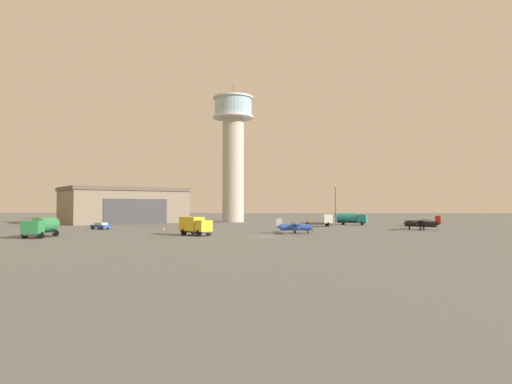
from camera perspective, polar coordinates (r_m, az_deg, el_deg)
The scene contains 13 objects.
ground_plane at distance 67.43m, azimuth 0.87°, elevation -5.88°, with size 400.00×400.00×0.00m, color #60605E.
control_tower at distance 126.39m, azimuth -3.02°, elevation 6.10°, with size 11.76×11.76×40.20m.
hangar at distance 125.10m, azimuth -17.01°, elevation -1.68°, with size 36.88×34.94×9.64m.
airplane_blue at distance 75.14m, azimuth 5.21°, elevation -4.54°, with size 6.81×8.67×2.56m.
airplane_black at distance 91.65m, azimuth 20.93°, elevation -3.84°, with size 7.42×8.52×2.83m.
truck_fuel_tanker_green at distance 73.46m, azimuth -26.34°, elevation -4.04°, with size 3.43×7.07×3.04m.
truck_fuel_tanker_teal at distance 109.03m, azimuth 12.43°, elevation -3.39°, with size 7.46×4.61×2.91m.
truck_flatbed_white at distance 100.34m, azimuth 8.68°, elevation -3.74°, with size 7.25×3.55×2.75m.
truck_box_yellow at distance 70.35m, azimuth -8.04°, elevation -4.35°, with size 5.86×5.58×2.96m.
car_orange at distance 106.66m, azimuth 20.05°, elevation -3.85°, with size 3.42×4.83×1.37m.
car_blue at distance 92.87m, azimuth -19.75°, elevation -4.19°, with size 4.41×3.53×1.37m.
light_post_west at distance 118.13m, azimuth 10.41°, elevation -1.16°, with size 0.44×0.44×10.29m.
traffic_cone_near_left at distance 84.01m, azimuth -12.11°, elevation -4.78°, with size 0.36×0.36×0.72m.
Camera 1 is at (1.71, -67.24, 4.88)m, focal length 30.42 mm.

